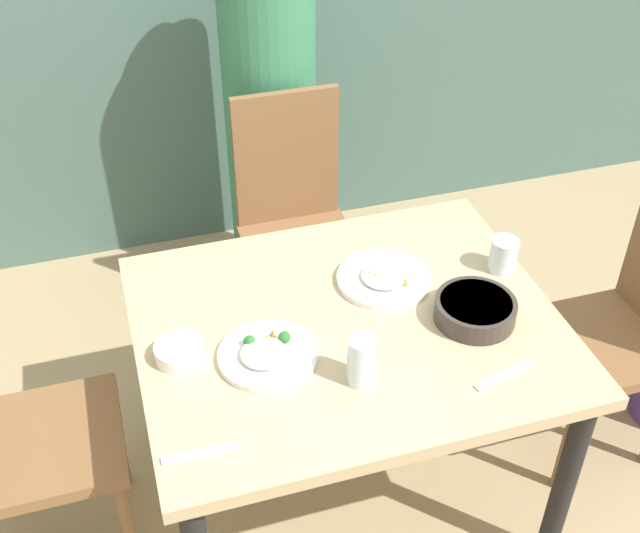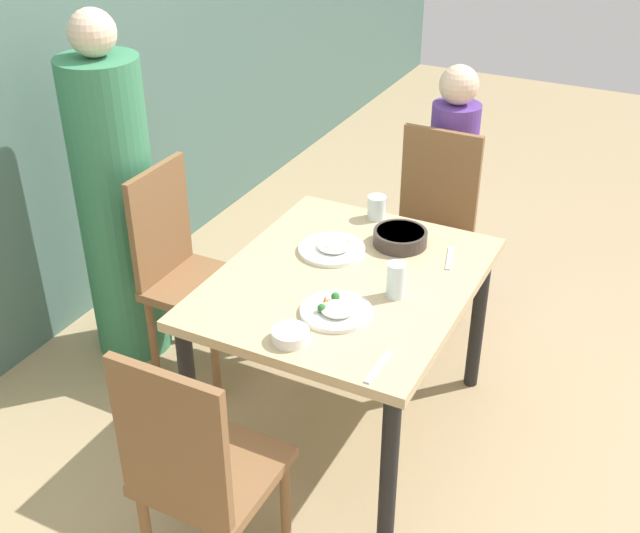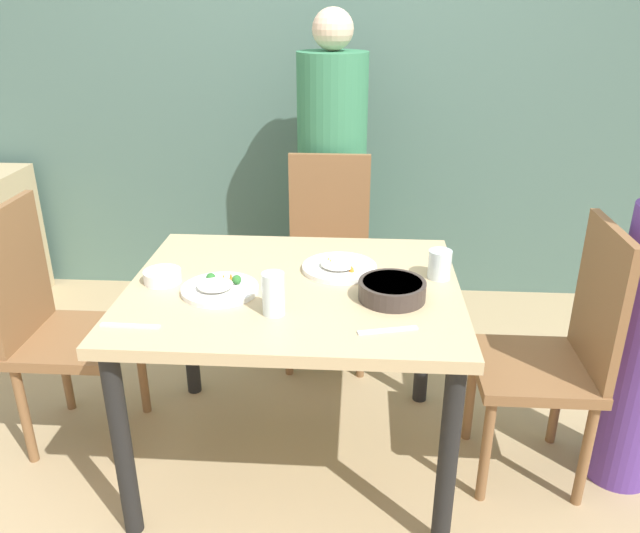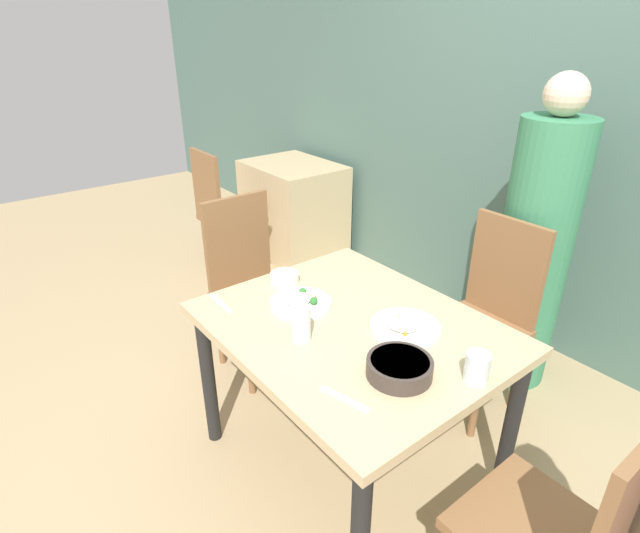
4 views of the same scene
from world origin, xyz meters
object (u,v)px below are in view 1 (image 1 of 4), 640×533
(bowl_curry, at_px, (475,309))
(plate_rice_adult, at_px, (383,278))
(person_adult, at_px, (271,123))
(glass_water_tall, at_px, (503,255))
(chair_child_spot, at_px, (627,320))
(chair_adult_spot, at_px, (296,220))

(bowl_curry, relative_size, plate_rice_adult, 0.82)
(person_adult, bearing_deg, bowl_curry, -78.34)
(bowl_curry, bearing_deg, glass_water_tall, 45.98)
(plate_rice_adult, height_order, glass_water_tall, glass_water_tall)
(chair_child_spot, bearing_deg, chair_adult_spot, -134.65)
(chair_adult_spot, height_order, plate_rice_adult, chair_adult_spot)
(chair_adult_spot, relative_size, glass_water_tall, 9.51)
(chair_child_spot, distance_m, bowl_curry, 0.63)
(person_adult, relative_size, glass_water_tall, 15.67)
(chair_adult_spot, relative_size, bowl_curry, 4.41)
(chair_adult_spot, distance_m, person_adult, 0.40)
(chair_child_spot, xyz_separation_m, glass_water_tall, (-0.41, 0.11, 0.26))
(plate_rice_adult, bearing_deg, chair_adult_spot, 96.39)
(person_adult, distance_m, bowl_curry, 1.25)
(bowl_curry, xyz_separation_m, plate_rice_adult, (-0.18, 0.22, -0.02))
(chair_adult_spot, bearing_deg, person_adult, 90.00)
(plate_rice_adult, bearing_deg, person_adult, 94.27)
(chair_adult_spot, bearing_deg, glass_water_tall, -59.39)
(chair_adult_spot, relative_size, person_adult, 0.61)
(chair_child_spot, bearing_deg, plate_rice_adult, -101.00)
(person_adult, distance_m, plate_rice_adult, 1.01)
(chair_child_spot, relative_size, bowl_curry, 4.41)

